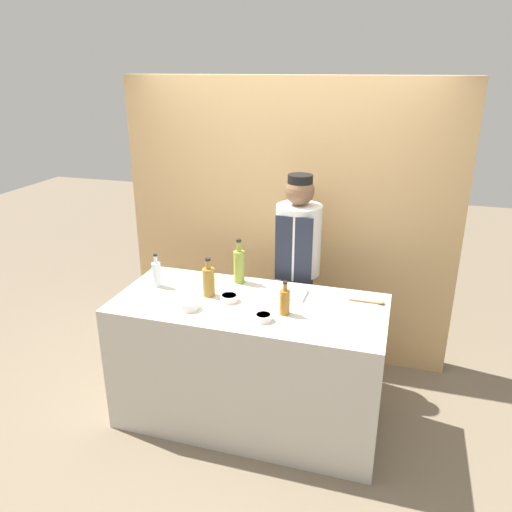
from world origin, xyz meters
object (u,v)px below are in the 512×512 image
object	(u,v)px
sauce_bowl_red	(189,305)
wooden_spoon	(372,302)
chef_center	(297,271)
bottle_amber	(285,301)
sauce_bowl_purple	(229,298)
cutting_board	(285,293)
bottle_vinegar	(209,281)
sauce_bowl_brown	(263,317)
bottle_oil	(239,266)
bottle_clear	(157,274)

from	to	relation	value
sauce_bowl_red	wooden_spoon	world-z (taller)	sauce_bowl_red
chef_center	sauce_bowl_red	bearing A→B (deg)	-121.73
bottle_amber	sauce_bowl_purple	bearing A→B (deg)	169.50
cutting_board	bottle_vinegar	bearing A→B (deg)	-161.28
wooden_spoon	chef_center	bearing A→B (deg)	144.42
sauce_bowl_brown	sauce_bowl_purple	xyz separation A→B (m)	(-0.30, 0.21, 0.00)
bottle_oil	bottle_clear	bearing A→B (deg)	-156.31
chef_center	wooden_spoon	bearing A→B (deg)	-35.58
sauce_bowl_purple	chef_center	distance (m)	0.76
sauce_bowl_brown	bottle_vinegar	bearing A→B (deg)	151.95
bottle_vinegar	sauce_bowl_brown	bearing A→B (deg)	-28.05
sauce_bowl_purple	cutting_board	size ratio (longest dim) A/B	0.43
wooden_spoon	chef_center	world-z (taller)	chef_center
bottle_oil	chef_center	bearing A→B (deg)	44.54
bottle_clear	bottle_vinegar	distance (m)	0.43
sauce_bowl_brown	wooden_spoon	world-z (taller)	sauce_bowl_brown
sauce_bowl_brown	sauce_bowl_purple	size ratio (longest dim) A/B	0.90
wooden_spoon	sauce_bowl_purple	bearing A→B (deg)	-165.23
sauce_bowl_red	bottle_amber	size ratio (longest dim) A/B	0.58
bottle_amber	wooden_spoon	xyz separation A→B (m)	(0.53, 0.32, -0.08)
sauce_bowl_red	bottle_amber	world-z (taller)	bottle_amber
bottle_oil	sauce_bowl_purple	bearing A→B (deg)	-83.43
sauce_bowl_brown	bottle_clear	distance (m)	0.94
sauce_bowl_red	bottle_amber	xyz separation A→B (m)	(0.63, 0.12, 0.06)
bottle_amber	chef_center	distance (m)	0.78
sauce_bowl_brown	chef_center	world-z (taller)	chef_center
sauce_bowl_red	chef_center	xyz separation A→B (m)	(0.54, 0.88, -0.04)
bottle_vinegar	chef_center	world-z (taller)	chef_center
sauce_bowl_brown	cutting_board	distance (m)	0.43
bottle_oil	bottle_vinegar	size ratio (longest dim) A/B	1.20
sauce_bowl_red	bottle_oil	bearing A→B (deg)	71.06
sauce_bowl_purple	cutting_board	bearing A→B (deg)	32.29
bottle_oil	bottle_amber	world-z (taller)	bottle_oil
bottle_oil	wooden_spoon	world-z (taller)	bottle_oil
sauce_bowl_red	bottle_amber	bearing A→B (deg)	10.60
sauce_bowl_purple	bottle_amber	bearing A→B (deg)	-10.50
cutting_board	bottle_vinegar	world-z (taller)	bottle_vinegar
wooden_spoon	sauce_bowl_red	bearing A→B (deg)	-159.14
sauce_bowl_brown	chef_center	xyz separation A→B (m)	(0.03, 0.89, -0.04)
sauce_bowl_purple	chef_center	xyz separation A→B (m)	(0.33, 0.69, -0.04)
bottle_clear	chef_center	distance (m)	1.11
cutting_board	bottle_clear	world-z (taller)	bottle_clear
cutting_board	chef_center	size ratio (longest dim) A/B	0.17
bottle_clear	chef_center	xyz separation A→B (m)	(0.92, 0.60, -0.11)
sauce_bowl_purple	bottle_oil	world-z (taller)	bottle_oil
sauce_bowl_brown	chef_center	bearing A→B (deg)	88.34
sauce_bowl_red	chef_center	size ratio (longest dim) A/B	0.08
bottle_oil	bottle_vinegar	xyz separation A→B (m)	(-0.13, -0.28, -0.02)
bottle_amber	chef_center	bearing A→B (deg)	96.07
sauce_bowl_purple	cutting_board	world-z (taller)	sauce_bowl_purple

